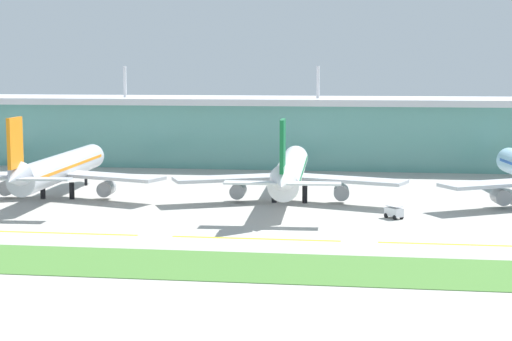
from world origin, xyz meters
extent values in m
plane|color=#A8A59E|center=(0.00, 0.00, 0.00)|extent=(600.00, 600.00, 0.00)
cube|color=#5B9E93|center=(0.00, 102.16, 8.87)|extent=(280.00, 28.00, 17.75)
cube|color=silver|center=(0.00, 102.16, 18.65)|extent=(288.00, 34.00, 1.80)
cylinder|color=silver|center=(-56.00, 96.56, 24.05)|extent=(0.90, 0.90, 9.00)
cylinder|color=silver|center=(0.00, 96.56, 24.05)|extent=(0.90, 0.90, 9.00)
cylinder|color=#ADB2BC|center=(-51.43, 33.43, 6.50)|extent=(8.33, 48.69, 5.80)
cone|color=#ADB2BC|center=(-52.80, 59.62, 6.50)|extent=(5.71, 4.28, 5.51)
cone|color=#ADB2BC|center=(-50.01, 6.24, 7.70)|extent=(5.27, 6.88, 5.72)
cube|color=orange|center=(-50.06, 7.24, 14.15)|extent=(1.03, 6.43, 9.50)
cube|color=#ADB2BC|center=(-44.54, 7.03, 7.50)|extent=(10.15, 3.72, 0.36)
cube|color=#B7BABF|center=(-63.18, 28.38, 5.20)|extent=(24.63, 16.31, 0.70)
cylinder|color=gray|center=(-62.06, 29.89, 2.40)|extent=(3.43, 4.66, 3.20)
cube|color=#B7BABF|center=(-39.21, 29.64, 5.20)|extent=(24.91, 14.24, 0.70)
cylinder|color=gray|center=(-40.49, 31.02, 2.40)|extent=(3.43, 4.66, 3.20)
cylinder|color=black|center=(-52.38, 51.57, 1.80)|extent=(0.70, 0.70, 3.60)
cylinder|color=black|center=(-54.47, 30.27, 1.80)|extent=(1.10, 1.10, 3.60)
cylinder|color=black|center=(-48.08, 30.60, 1.80)|extent=(1.10, 1.10, 3.60)
cube|color=orange|center=(-51.43, 33.43, 6.90)|extent=(8.11, 43.85, 0.60)
cylinder|color=silver|center=(-1.47, 35.38, 6.50)|extent=(8.33, 50.76, 5.80)
cone|color=silver|center=(-2.84, 62.61, 6.50)|extent=(5.70, 4.27, 5.51)
cone|color=silver|center=(-0.05, 7.15, 7.70)|extent=(5.26, 6.87, 5.72)
cube|color=#146B38|center=(-0.10, 8.15, 14.15)|extent=(1.02, 6.43, 9.50)
cube|color=silver|center=(-5.57, 7.37, 7.50)|extent=(10.15, 3.70, 0.36)
cube|color=silver|center=(5.41, 7.93, 7.50)|extent=(10.15, 3.70, 0.36)
cube|color=#B7BABF|center=(-13.23, 30.36, 5.20)|extent=(24.63, 16.26, 0.70)
cylinder|color=gray|center=(-12.11, 31.86, 2.40)|extent=(3.42, 4.65, 3.20)
cube|color=#B7BABF|center=(10.74, 31.56, 5.20)|extent=(24.90, 14.29, 0.70)
cylinder|color=gray|center=(9.46, 32.94, 2.40)|extent=(3.42, 4.65, 3.20)
cylinder|color=black|center=(-2.42, 54.31, 1.80)|extent=(0.70, 0.70, 3.60)
cylinder|color=black|center=(-4.52, 32.22, 1.80)|extent=(1.10, 1.10, 3.60)
cylinder|color=black|center=(1.87, 32.55, 1.80)|extent=(1.10, 1.10, 3.60)
cube|color=#146B38|center=(-1.47, 35.38, 6.90)|extent=(8.11, 45.72, 0.60)
cone|color=#9ED1EA|center=(47.09, 64.76, 6.50)|extent=(6.05, 4.79, 5.51)
cube|color=#B7BABF|center=(40.34, 29.68, 5.20)|extent=(24.10, 18.11, 0.70)
cylinder|color=gray|center=(41.31, 31.28, 2.40)|extent=(3.85, 4.93, 3.20)
cube|color=yellow|center=(-37.00, -5.75, 0.02)|extent=(28.00, 0.70, 0.04)
cube|color=yellow|center=(-3.00, -5.75, 0.02)|extent=(28.00, 0.70, 0.04)
cube|color=yellow|center=(31.00, -5.75, 0.02)|extent=(28.00, 0.70, 0.04)
cube|color=#477A33|center=(0.00, -25.52, 0.05)|extent=(300.00, 18.00, 0.10)
cube|color=silver|center=(19.93, 16.65, 1.25)|extent=(3.66, 3.93, 1.60)
cube|color=silver|center=(19.93, 16.65, 2.40)|extent=(3.43, 3.65, 0.16)
cylinder|color=black|center=(18.51, 17.13, 0.45)|extent=(0.84, 0.92, 0.90)
cylinder|color=black|center=(19.78, 18.14, 0.45)|extent=(0.84, 0.92, 0.90)
cylinder|color=black|center=(20.09, 15.17, 0.45)|extent=(0.84, 0.92, 0.90)
cylinder|color=black|center=(21.35, 16.18, 0.45)|extent=(0.84, 0.92, 0.90)
camera|label=1|loc=(16.38, -140.50, 27.88)|focal=59.05mm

